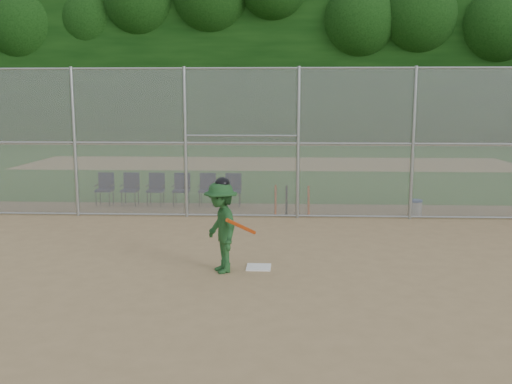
{
  "coord_description": "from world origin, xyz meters",
  "views": [
    {
      "loc": [
        0.57,
        -10.08,
        3.16
      ],
      "look_at": [
        0.0,
        2.5,
        1.1
      ],
      "focal_mm": 40.0,
      "sensor_mm": 36.0,
      "label": 1
    }
  ],
  "objects_px": {
    "batter_at_plate": "(221,227)",
    "chair_0": "(104,189)",
    "home_plate": "(259,267)",
    "water_cooler": "(416,208)"
  },
  "relations": [
    {
      "from": "batter_at_plate",
      "to": "chair_0",
      "type": "height_order",
      "value": "batter_at_plate"
    },
    {
      "from": "water_cooler",
      "to": "chair_0",
      "type": "xyz_separation_m",
      "value": [
        -8.99,
        1.22,
        0.25
      ]
    },
    {
      "from": "chair_0",
      "to": "batter_at_plate",
      "type": "bearing_deg",
      "value": -57.17
    },
    {
      "from": "home_plate",
      "to": "water_cooler",
      "type": "relative_size",
      "value": 1.03
    },
    {
      "from": "chair_0",
      "to": "home_plate",
      "type": "bearing_deg",
      "value": -51.98
    },
    {
      "from": "batter_at_plate",
      "to": "home_plate",
      "type": "bearing_deg",
      "value": 22.19
    },
    {
      "from": "home_plate",
      "to": "chair_0",
      "type": "bearing_deg",
      "value": 128.02
    },
    {
      "from": "water_cooler",
      "to": "chair_0",
      "type": "distance_m",
      "value": 9.08
    },
    {
      "from": "batter_at_plate",
      "to": "chair_0",
      "type": "bearing_deg",
      "value": 122.83
    },
    {
      "from": "batter_at_plate",
      "to": "water_cooler",
      "type": "distance_m",
      "value": 7.18
    }
  ]
}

